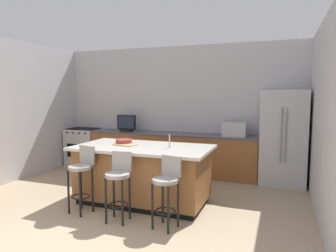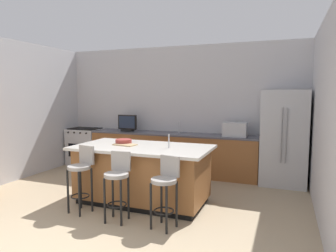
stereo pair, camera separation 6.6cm
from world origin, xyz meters
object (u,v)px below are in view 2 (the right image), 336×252
Objects in this scene: tv_monitor at (127,124)px; cutting_board at (125,145)px; bar_stool_center at (118,180)px; microwave at (235,129)px; bar_stool_left at (81,173)px; kitchen_island at (143,174)px; range_oven at (85,146)px; fruit_bowl at (124,141)px; refrigerator at (284,138)px; bar_stool_right at (165,186)px.

tv_monitor is 2.14m from cutting_board.
cutting_board is (-0.31, 0.78, 0.36)m from bar_stool_center.
microwave reaches higher than bar_stool_left.
kitchen_island is 0.80m from bar_stool_center.
bar_stool_center reaches higher than cutting_board.
bar_stool_center is 0.91m from cutting_board.
range_oven is 3.35× the size of fruit_bowl.
refrigerator is 3.03m from bar_stool_right.
range_oven is at bearing 152.10° from bar_stool_right.
cutting_board is at bearing 155.40° from bar_stool_right.
tv_monitor is at bearing 116.78° from fruit_bowl.
fruit_bowl reaches higher than bar_stool_center.
refrigerator is at bearing 46.87° from bar_stool_center.
range_oven is (-2.53, 1.93, -0.02)m from kitchen_island.
range_oven is 3.77m from microwave.
bar_stool_left is 1.03× the size of bar_stool_center.
microwave is 1.74× the size of fruit_bowl.
tv_monitor is (-2.49, -0.05, 0.04)m from microwave.
microwave is (-0.94, 0.05, 0.12)m from refrigerator.
kitchen_island is at bearing -37.30° from range_oven.
bar_stool_right reaches higher than kitchen_island.
refrigerator is at bearing 53.96° from bar_stool_left.
bar_stool_right is at bearing -100.28° from microwave.
bar_stool_left is (-1.86, -2.64, -0.44)m from microwave.
cutting_board is at bearing -41.22° from range_oven.
bar_stool_center reaches higher than bar_stool_right.
cutting_board is (0.10, -0.13, -0.03)m from fruit_bowl.
kitchen_island is 2.28× the size of bar_stool_center.
kitchen_island is at bearing 57.89° from bar_stool_left.
bar_stool_left is at bearing -170.37° from bar_stool_right.
cutting_board is at bearing -142.26° from refrigerator.
tv_monitor reaches higher than fruit_bowl.
kitchen_island is 0.99m from bar_stool_left.
microwave is at bearing 91.63° from bar_stool_right.
refrigerator reaches higher than bar_stool_right.
refrigerator is at bearing -0.62° from range_oven.
range_oven is 1.38m from tv_monitor.
kitchen_island is at bearing -138.69° from refrigerator.
fruit_bowl is at bearing 83.32° from bar_stool_left.
bar_stool_center is (0.67, -0.08, -0.02)m from bar_stool_left.
bar_stool_left is at bearing -107.98° from fruit_bowl.
kitchen_island is 1.04m from bar_stool_right.
microwave is 1.03× the size of tv_monitor.
range_oven is at bearing 138.78° from cutting_board.
bar_stool_center is (-0.00, -0.79, 0.10)m from kitchen_island.
microwave is 1.29× the size of cutting_board.
kitchen_island is 1.19× the size of refrigerator.
kitchen_island is at bearing 85.37° from bar_stool_center.
bar_stool_center is at bearing -64.12° from tv_monitor.
bar_stool_center is (-2.14, -2.67, -0.35)m from refrigerator.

